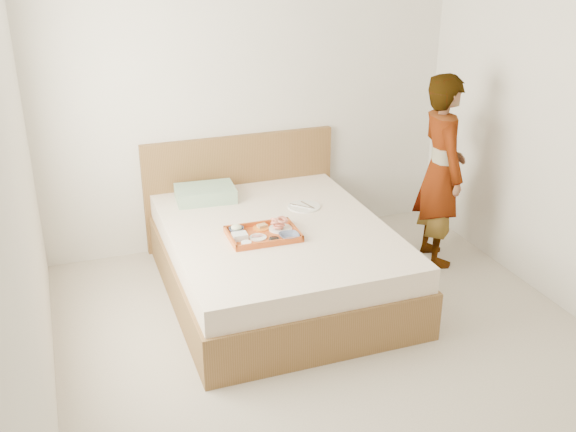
% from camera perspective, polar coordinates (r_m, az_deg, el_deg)
% --- Properties ---
extents(ground, '(3.50, 4.00, 0.01)m').
position_cam_1_polar(ground, '(4.36, 4.92, -12.23)').
color(ground, beige).
rests_on(ground, ground).
extents(wall_back, '(3.50, 0.01, 2.60)m').
position_cam_1_polar(wall_back, '(5.56, -3.28, 10.53)').
color(wall_back, silver).
rests_on(wall_back, ground).
extents(wall_left, '(0.01, 4.00, 2.60)m').
position_cam_1_polar(wall_left, '(3.43, -21.89, 0.54)').
color(wall_left, silver).
rests_on(wall_left, ground).
extents(bed, '(1.65, 2.00, 0.53)m').
position_cam_1_polar(bed, '(4.98, -0.93, -3.71)').
color(bed, brown).
rests_on(bed, ground).
extents(headboard, '(1.65, 0.06, 0.95)m').
position_cam_1_polar(headboard, '(5.74, -4.10, 2.32)').
color(headboard, brown).
rests_on(headboard, ground).
extents(pillow, '(0.48, 0.35, 0.11)m').
position_cam_1_polar(pillow, '(5.37, -7.09, 1.92)').
color(pillow, '#97B592').
rests_on(pillow, bed).
extents(tray, '(0.50, 0.37, 0.04)m').
position_cam_1_polar(tray, '(4.70, -2.14, -1.54)').
color(tray, '#B85017').
rests_on(tray, bed).
extents(prawn_plate, '(0.17, 0.17, 0.01)m').
position_cam_1_polar(prawn_plate, '(4.79, -0.64, -1.08)').
color(prawn_plate, white).
rests_on(prawn_plate, tray).
extents(navy_bowl_big, '(0.14, 0.14, 0.03)m').
position_cam_1_polar(navy_bowl_big, '(4.65, 0.10, -1.74)').
color(navy_bowl_big, '#1A2947').
rests_on(navy_bowl_big, tray).
extents(sauce_dish, '(0.07, 0.07, 0.03)m').
position_cam_1_polar(sauce_dish, '(4.60, -1.20, -2.07)').
color(sauce_dish, black).
rests_on(sauce_dish, tray).
extents(meat_plate, '(0.12, 0.12, 0.01)m').
position_cam_1_polar(meat_plate, '(4.66, -2.59, -1.85)').
color(meat_plate, white).
rests_on(meat_plate, tray).
extents(bread_plate, '(0.12, 0.12, 0.01)m').
position_cam_1_polar(bread_plate, '(4.81, -2.33, -1.03)').
color(bread_plate, orange).
rests_on(bread_plate, tray).
extents(salad_bowl, '(0.11, 0.11, 0.03)m').
position_cam_1_polar(salad_bowl, '(4.76, -4.44, -1.18)').
color(salad_bowl, '#1A2947').
rests_on(salad_bowl, tray).
extents(plastic_tub, '(0.10, 0.09, 0.04)m').
position_cam_1_polar(plastic_tub, '(4.65, -4.15, -1.75)').
color(plastic_tub, silver).
rests_on(plastic_tub, tray).
extents(cheese_round, '(0.07, 0.07, 0.03)m').
position_cam_1_polar(cheese_round, '(4.56, -3.58, -2.37)').
color(cheese_round, white).
rests_on(cheese_round, tray).
extents(dinner_plate, '(0.34, 0.34, 0.01)m').
position_cam_1_polar(dinner_plate, '(5.21, 1.38, 0.81)').
color(dinner_plate, white).
rests_on(dinner_plate, bed).
extents(person, '(0.46, 0.62, 1.55)m').
position_cam_1_polar(person, '(5.41, 12.98, 3.78)').
color(person, white).
rests_on(person, ground).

